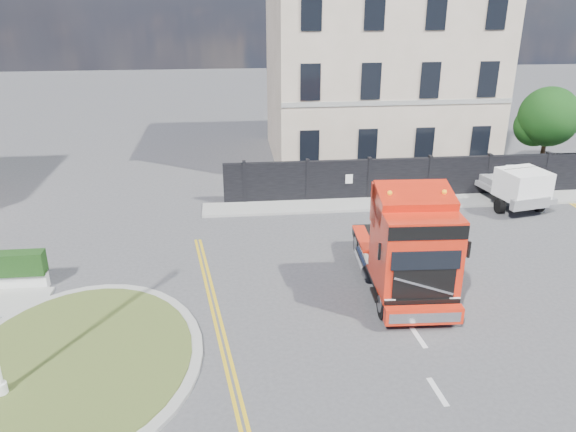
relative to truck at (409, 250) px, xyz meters
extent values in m
plane|color=#424244|center=(-3.01, 0.34, -1.68)|extent=(120.00, 120.00, 0.00)
cylinder|color=#979791|center=(-10.01, -2.66, -1.62)|extent=(6.80, 6.80, 0.12)
cylinder|color=#435421|center=(-10.01, -2.66, -1.54)|extent=(6.20, 6.20, 0.05)
cube|color=black|center=(2.99, 9.34, -0.68)|extent=(18.00, 0.25, 2.00)
cube|color=silver|center=(11.49, 9.34, -0.68)|extent=(2.60, 0.12, 2.00)
cube|color=beige|center=(2.99, 16.84, 3.82)|extent=(12.00, 10.00, 11.00)
cylinder|color=#382619|center=(11.49, 12.34, -0.48)|extent=(0.24, 0.24, 2.40)
sphere|color=black|center=(11.49, 12.34, 1.52)|extent=(3.20, 3.20, 3.20)
sphere|color=black|center=(10.99, 12.74, 0.92)|extent=(2.20, 2.20, 2.20)
cube|color=#979791|center=(2.99, 8.44, -1.62)|extent=(20.00, 1.60, 0.12)
cube|color=black|center=(0.05, 1.05, -0.98)|extent=(2.59, 6.01, 0.42)
cube|color=red|center=(-0.03, -0.59, 0.34)|extent=(2.46, 2.55, 2.62)
cube|color=red|center=(0.02, 0.39, 1.41)|extent=(2.38, 0.96, 1.31)
cube|color=black|center=(-0.09, -1.79, 0.71)|extent=(2.06, 0.16, 0.98)
cube|color=red|center=(-0.11, -2.09, -1.16)|extent=(2.35, 0.45, 0.51)
cylinder|color=black|center=(-1.08, -1.29, -1.19)|extent=(0.35, 0.99, 0.97)
cylinder|color=gray|center=(-1.08, -1.29, -1.19)|extent=(0.37, 0.55, 0.54)
cylinder|color=black|center=(0.94, -1.39, -1.19)|extent=(0.35, 0.99, 0.97)
cylinder|color=gray|center=(0.94, -1.39, -1.19)|extent=(0.37, 0.55, 0.54)
cylinder|color=black|center=(-0.91, 2.03, -1.19)|extent=(0.35, 0.99, 0.97)
cylinder|color=gray|center=(-0.91, 2.03, -1.19)|extent=(0.37, 0.55, 0.54)
cylinder|color=black|center=(1.11, 1.93, -1.19)|extent=(0.35, 0.99, 0.97)
cylinder|color=gray|center=(1.11, 1.93, -1.19)|extent=(0.37, 0.55, 0.54)
cylinder|color=black|center=(-0.85, 3.15, -1.19)|extent=(0.35, 0.99, 0.97)
cylinder|color=gray|center=(-0.85, 3.15, -1.19)|extent=(0.37, 0.55, 0.54)
cylinder|color=black|center=(1.17, 3.05, -1.19)|extent=(0.35, 0.99, 0.97)
cylinder|color=gray|center=(1.17, 3.05, -1.19)|extent=(0.37, 0.55, 0.54)
cube|color=gray|center=(7.47, 8.34, -0.98)|extent=(2.80, 5.07, 0.25)
cube|color=white|center=(7.47, 6.84, -0.33)|extent=(2.21, 2.14, 1.30)
cylinder|color=black|center=(6.52, 6.84, -1.33)|extent=(0.25, 0.70, 0.70)
cylinder|color=black|center=(8.42, 6.84, -1.33)|extent=(0.25, 0.70, 0.70)
cylinder|color=black|center=(6.52, 9.84, -1.33)|extent=(0.25, 0.70, 0.70)
cylinder|color=black|center=(8.42, 9.84, -1.33)|extent=(0.25, 0.70, 0.70)
camera|label=1|loc=(-5.63, -15.94, 7.76)|focal=35.00mm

